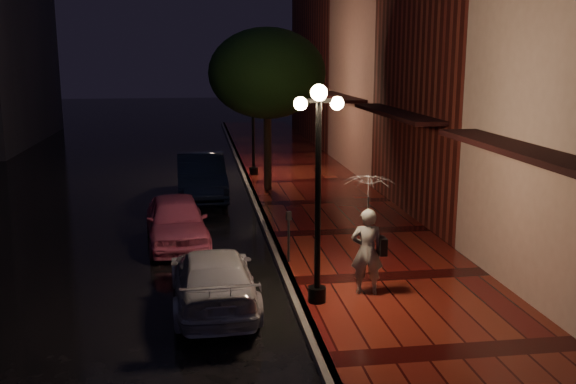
{
  "coord_description": "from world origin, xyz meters",
  "views": [
    {
      "loc": [
        -1.95,
        -16.9,
        5.0
      ],
      "look_at": [
        0.44,
        -0.33,
        1.4
      ],
      "focal_mm": 40.0,
      "sensor_mm": 36.0,
      "label": 1
    }
  ],
  "objects_px": {
    "street_tree": "(267,76)",
    "woman_with_umbrella": "(368,215)",
    "streetlamp_far": "(253,115)",
    "silver_car": "(213,278)",
    "streetlamp_near": "(318,182)",
    "parking_meter": "(289,231)",
    "navy_car": "(201,176)",
    "pink_car": "(176,220)"
  },
  "relations": [
    {
      "from": "street_tree",
      "to": "woman_with_umbrella",
      "type": "relative_size",
      "value": 2.3
    },
    {
      "from": "streetlamp_far",
      "to": "silver_car",
      "type": "height_order",
      "value": "streetlamp_far"
    },
    {
      "from": "streetlamp_near",
      "to": "parking_meter",
      "type": "relative_size",
      "value": 3.48
    },
    {
      "from": "navy_car",
      "to": "woman_with_umbrella",
      "type": "distance_m",
      "value": 10.83
    },
    {
      "from": "navy_car",
      "to": "silver_car",
      "type": "relative_size",
      "value": 1.16
    },
    {
      "from": "silver_car",
      "to": "parking_meter",
      "type": "xyz_separation_m",
      "value": [
        1.85,
        2.15,
        0.31
      ]
    },
    {
      "from": "streetlamp_far",
      "to": "pink_car",
      "type": "distance_m",
      "value": 9.72
    },
    {
      "from": "woman_with_umbrella",
      "to": "streetlamp_near",
      "type": "bearing_deg",
      "value": 28.74
    },
    {
      "from": "parking_meter",
      "to": "navy_car",
      "type": "bearing_deg",
      "value": 84.04
    },
    {
      "from": "street_tree",
      "to": "navy_car",
      "type": "height_order",
      "value": "street_tree"
    },
    {
      "from": "street_tree",
      "to": "woman_with_umbrella",
      "type": "distance_m",
      "value": 10.98
    },
    {
      "from": "silver_car",
      "to": "parking_meter",
      "type": "bearing_deg",
      "value": -133.07
    },
    {
      "from": "woman_with_umbrella",
      "to": "parking_meter",
      "type": "distance_m",
      "value": 2.76
    },
    {
      "from": "navy_car",
      "to": "silver_car",
      "type": "bearing_deg",
      "value": -91.15
    },
    {
      "from": "pink_car",
      "to": "woman_with_umbrella",
      "type": "xyz_separation_m",
      "value": [
        3.99,
        -4.61,
        1.16
      ]
    },
    {
      "from": "street_tree",
      "to": "pink_car",
      "type": "relative_size",
      "value": 1.49
    },
    {
      "from": "streetlamp_far",
      "to": "woman_with_umbrella",
      "type": "xyz_separation_m",
      "value": [
        1.1,
        -13.68,
        -0.78
      ]
    },
    {
      "from": "streetlamp_far",
      "to": "street_tree",
      "type": "xyz_separation_m",
      "value": [
        0.26,
        -3.01,
        1.64
      ]
    },
    {
      "from": "silver_car",
      "to": "parking_meter",
      "type": "distance_m",
      "value": 2.85
    },
    {
      "from": "streetlamp_far",
      "to": "navy_car",
      "type": "xyz_separation_m",
      "value": [
        -2.17,
        -3.41,
        -1.82
      ]
    },
    {
      "from": "streetlamp_near",
      "to": "pink_car",
      "type": "height_order",
      "value": "streetlamp_near"
    },
    {
      "from": "street_tree",
      "to": "streetlamp_near",
      "type": "bearing_deg",
      "value": -91.35
    },
    {
      "from": "pink_car",
      "to": "woman_with_umbrella",
      "type": "height_order",
      "value": "woman_with_umbrella"
    },
    {
      "from": "silver_car",
      "to": "woman_with_umbrella",
      "type": "xyz_separation_m",
      "value": [
        3.15,
        -0.1,
        1.23
      ]
    },
    {
      "from": "street_tree",
      "to": "streetlamp_far",
      "type": "bearing_deg",
      "value": 94.91
    },
    {
      "from": "street_tree",
      "to": "woman_with_umbrella",
      "type": "xyz_separation_m",
      "value": [
        0.84,
        -10.67,
        -2.43
      ]
    },
    {
      "from": "streetlamp_near",
      "to": "navy_car",
      "type": "distance_m",
      "value": 10.96
    },
    {
      "from": "streetlamp_near",
      "to": "woman_with_umbrella",
      "type": "xyz_separation_m",
      "value": [
        1.1,
        0.32,
        -0.78
      ]
    },
    {
      "from": "woman_with_umbrella",
      "to": "parking_meter",
      "type": "bearing_deg",
      "value": -47.44
    },
    {
      "from": "pink_car",
      "to": "navy_car",
      "type": "bearing_deg",
      "value": 77.35
    },
    {
      "from": "streetlamp_near",
      "to": "street_tree",
      "type": "height_order",
      "value": "street_tree"
    },
    {
      "from": "streetlamp_near",
      "to": "navy_car",
      "type": "height_order",
      "value": "streetlamp_near"
    },
    {
      "from": "streetlamp_far",
      "to": "streetlamp_near",
      "type": "bearing_deg",
      "value": -90.0
    },
    {
      "from": "silver_car",
      "to": "parking_meter",
      "type": "height_order",
      "value": "parking_meter"
    },
    {
      "from": "pink_car",
      "to": "silver_car",
      "type": "bearing_deg",
      "value": -84.79
    },
    {
      "from": "navy_car",
      "to": "silver_car",
      "type": "height_order",
      "value": "navy_car"
    },
    {
      "from": "pink_car",
      "to": "parking_meter",
      "type": "distance_m",
      "value": 3.59
    },
    {
      "from": "street_tree",
      "to": "silver_car",
      "type": "xyz_separation_m",
      "value": [
        -2.31,
        -10.57,
        -3.65
      ]
    },
    {
      "from": "streetlamp_near",
      "to": "navy_car",
      "type": "relative_size",
      "value": 0.92
    },
    {
      "from": "street_tree",
      "to": "pink_car",
      "type": "bearing_deg",
      "value": -117.45
    },
    {
      "from": "street_tree",
      "to": "parking_meter",
      "type": "relative_size",
      "value": 4.68
    },
    {
      "from": "streetlamp_near",
      "to": "parking_meter",
      "type": "bearing_deg",
      "value": 94.45
    }
  ]
}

